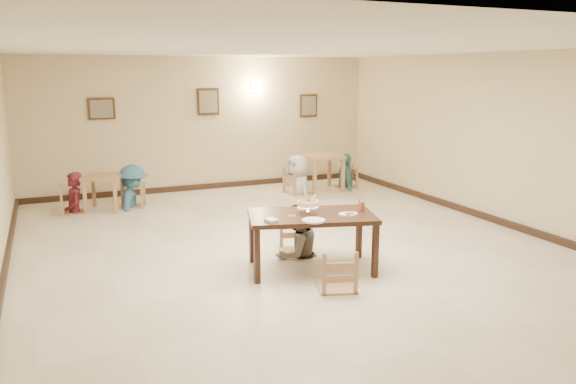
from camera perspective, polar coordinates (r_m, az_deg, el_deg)
name	(u,v)px	position (r m, az deg, el deg)	size (l,w,h in m)	color
floor	(293,250)	(8.58, 0.55, -5.96)	(10.00, 10.00, 0.00)	beige
ceiling	(294,47)	(8.16, 0.59, 14.50)	(10.00, 10.00, 0.00)	white
wall_back	(204,124)	(12.93, -8.53, 6.85)	(10.00, 10.00, 0.00)	beige
wall_right	(503,140)	(10.50, 21.02, 4.98)	(10.00, 10.00, 0.00)	beige
baseboard_back	(206,186)	(13.11, -8.29, 0.57)	(8.00, 0.06, 0.12)	black
baseboard_left	(2,285)	(7.92, -27.05, -8.45)	(0.06, 10.00, 0.12)	black
baseboard_right	(495,220)	(10.74, 20.32, -2.67)	(0.06, 10.00, 0.12)	black
picture_a	(101,109)	(12.48, -18.43, 8.02)	(0.55, 0.04, 0.45)	#372314
picture_b	(208,102)	(12.88, -8.11, 9.08)	(0.50, 0.04, 0.60)	#372314
picture_c	(309,106)	(13.77, 2.10, 8.75)	(0.45, 0.04, 0.55)	#372314
wall_sconce	(254,88)	(13.21, -3.47, 10.55)	(0.16, 0.05, 0.22)	#FFD88C
main_table	(312,220)	(7.58, 2.40, -2.85)	(1.87, 1.36, 0.79)	#371F16
chair_far	(296,220)	(8.34, 0.83, -2.87)	(0.48, 0.48, 1.02)	tan
chair_near	(337,250)	(7.00, 5.00, -5.91)	(0.47, 0.47, 1.00)	tan
main_diner	(297,204)	(8.17, 0.96, -1.23)	(0.75, 0.59, 1.55)	gray
curry_warmer	(308,203)	(7.54, 2.02, -1.15)	(0.31, 0.28, 0.25)	silver
rice_plate_far	(308,208)	(7.85, 2.03, -1.60)	(0.32, 0.32, 0.07)	white
rice_plate_near	(314,220)	(7.20, 2.62, -2.88)	(0.30, 0.30, 0.07)	white
fried_plate	(348,214)	(7.55, 6.14, -2.20)	(0.26, 0.26, 0.06)	white
chili_dish	(292,216)	(7.43, 0.36, -2.44)	(0.10, 0.10, 0.02)	white
napkin_cutlery	(271,220)	(7.20, -1.70, -2.86)	(0.17, 0.26, 0.03)	white
drink_glass	(361,205)	(7.78, 7.47, -1.37)	(0.08, 0.08, 0.16)	white
bg_table_left	(103,182)	(11.49, -18.25, 0.97)	(0.89, 0.89, 0.69)	tan
bg_table_right	(322,161)	(12.75, 3.52, 3.15)	(0.84, 0.84, 0.82)	tan
bg_chair_ll	(73,187)	(11.43, -21.00, 0.51)	(0.49, 0.49, 1.04)	tan
bg_chair_lr	(133,185)	(11.61, -15.49, 0.68)	(0.42, 0.42, 0.89)	tan
bg_chair_rl	(297,170)	(12.45, 0.96, 2.23)	(0.49, 0.49, 1.04)	tan
bg_chair_rr	(346,167)	(13.13, 5.89, 2.59)	(0.47, 0.47, 1.00)	tan
bg_diner_a	(72,172)	(11.38, -21.10, 1.87)	(0.58, 0.38, 1.59)	#531720
bg_diner_b	(132,165)	(11.54, -15.61, 2.69)	(1.11, 0.64, 1.72)	teal
bg_diner_c	(297,155)	(12.40, 0.97, 3.78)	(0.84, 0.55, 1.72)	silver
bg_diner_d	(346,154)	(13.09, 5.92, 3.90)	(0.94, 0.39, 1.60)	teal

